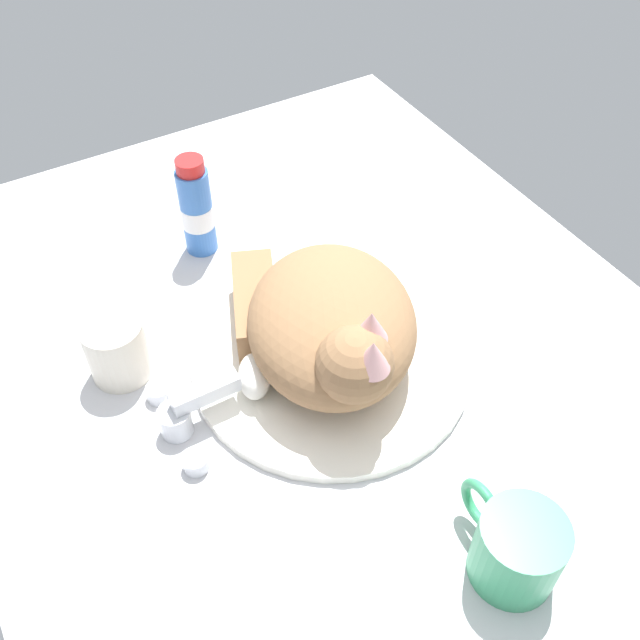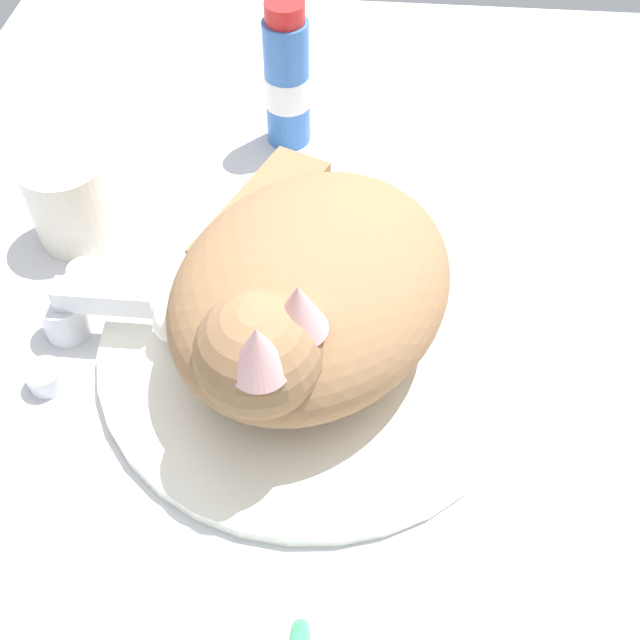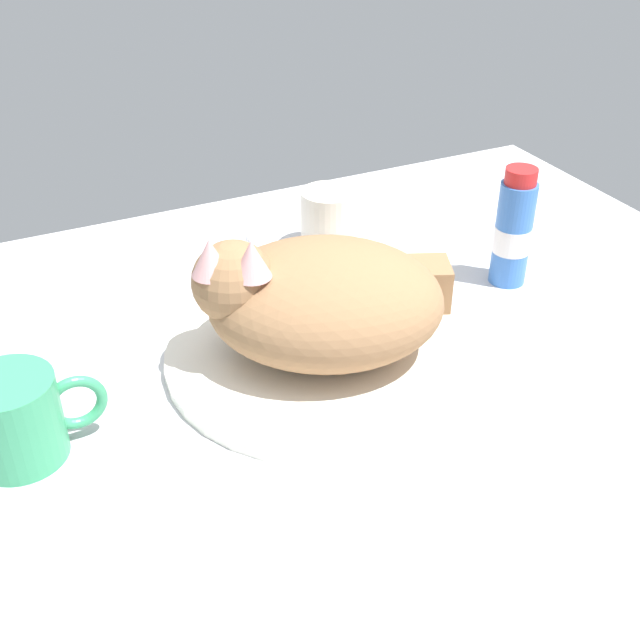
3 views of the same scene
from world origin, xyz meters
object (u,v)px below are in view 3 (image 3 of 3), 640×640
at_px(rinse_cup, 328,220).
at_px(coffee_mug, 17,419).
at_px(toothpaste_bottle, 513,231).
at_px(faucet, 258,261).
at_px(cat, 318,298).

bearing_deg(rinse_cup, coffee_mug, -150.37).
height_order(coffee_mug, toothpaste_bottle, toothpaste_bottle).
bearing_deg(faucet, rinse_cup, 17.26).
relative_size(faucet, coffee_mug, 1.10).
height_order(cat, coffee_mug, cat).
bearing_deg(toothpaste_bottle, rinse_cup, 132.63).
xyz_separation_m(faucet, toothpaste_bottle, (0.27, -0.13, 0.04)).
bearing_deg(coffee_mug, cat, 4.47).
relative_size(coffee_mug, toothpaste_bottle, 0.85).
xyz_separation_m(coffee_mug, toothpaste_bottle, (0.57, 0.07, 0.03)).
height_order(faucet, rinse_cup, rinse_cup).
bearing_deg(toothpaste_bottle, faucet, 153.14).
bearing_deg(toothpaste_bottle, cat, -171.13).
distance_m(cat, rinse_cup, 0.24).
bearing_deg(faucet, toothpaste_bottle, -26.86).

